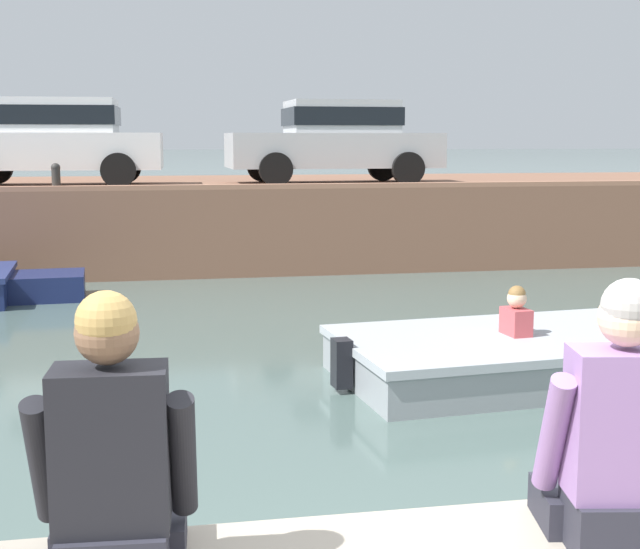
# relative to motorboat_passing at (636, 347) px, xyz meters

# --- Properties ---
(ground_plane) EXTENTS (400.00, 400.00, 0.00)m
(ground_plane) POSITION_rel_motorboat_passing_xyz_m (-3.63, 0.89, -0.22)
(ground_plane) COLOR #4C605B
(far_quay_wall) EXTENTS (60.00, 6.00, 1.49)m
(far_quay_wall) POSITION_rel_motorboat_passing_xyz_m (-3.63, 9.73, 0.52)
(far_quay_wall) COLOR brown
(far_quay_wall) RESTS_ON ground
(far_wall_coping) EXTENTS (60.00, 0.24, 0.08)m
(far_wall_coping) POSITION_rel_motorboat_passing_xyz_m (-3.63, 6.85, 1.31)
(far_wall_coping) COLOR #9F6C52
(far_wall_coping) RESTS_ON far_quay_wall
(motorboat_passing) EXTENTS (6.91, 2.49, 0.92)m
(motorboat_passing) POSITION_rel_motorboat_passing_xyz_m (0.00, 0.00, 0.00)
(motorboat_passing) COLOR #93999E
(motorboat_passing) RESTS_ON ground
(car_left_inner_white) EXTENTS (3.86, 1.99, 1.54)m
(car_left_inner_white) POSITION_rel_motorboat_passing_xyz_m (-6.45, 8.49, 2.11)
(car_left_inner_white) COLOR white
(car_left_inner_white) RESTS_ON far_quay_wall
(car_centre_silver) EXTENTS (3.95, 1.95, 1.54)m
(car_centre_silver) POSITION_rel_motorboat_passing_xyz_m (-1.38, 8.49, 2.11)
(car_centre_silver) COLOR #B7BABC
(car_centre_silver) RESTS_ON far_quay_wall
(mooring_bollard_mid) EXTENTS (0.15, 0.15, 0.44)m
(mooring_bollard_mid) POSITION_rel_motorboat_passing_xyz_m (-6.34, 6.98, 1.51)
(mooring_bollard_mid) COLOR #2D2B28
(mooring_bollard_mid) RESTS_ON far_quay_wall
(person_seated_left) EXTENTS (0.55, 0.54, 0.96)m
(person_seated_left) POSITION_rel_motorboat_passing_xyz_m (-4.95, -5.30, 1.04)
(person_seated_left) COLOR #282833
(person_seated_left) RESTS_ON near_quay
(person_seated_right) EXTENTS (0.57, 0.58, 0.96)m
(person_seated_right) POSITION_rel_motorboat_passing_xyz_m (-3.24, -5.37, 1.04)
(person_seated_right) COLOR #282833
(person_seated_right) RESTS_ON near_quay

